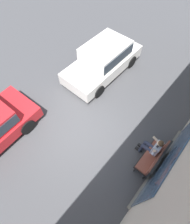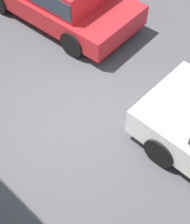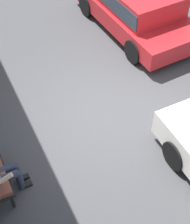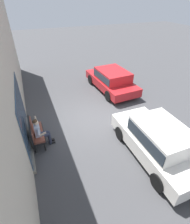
% 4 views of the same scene
% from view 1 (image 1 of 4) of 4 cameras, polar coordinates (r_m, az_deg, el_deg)
% --- Properties ---
extents(ground_plane, '(60.00, 60.00, 0.00)m').
position_cam_1_polar(ground_plane, '(7.32, -4.82, -5.95)').
color(ground_plane, '#424244').
extents(bench, '(1.42, 0.55, 1.03)m').
position_cam_1_polar(bench, '(6.56, 18.80, -13.92)').
color(bench, black).
rests_on(bench, ground_plane).
extents(person_on_phone, '(0.73, 0.74, 1.37)m').
position_cam_1_polar(person_on_phone, '(6.54, 18.45, -10.93)').
color(person_on_phone, '#2D3347').
rests_on(person_on_phone, ground_plane).
extents(parked_car_near, '(4.21, 1.90, 1.53)m').
position_cam_1_polar(parked_car_near, '(8.80, 2.93, 17.03)').
color(parked_car_near, white).
rests_on(parked_car_near, ground_plane).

